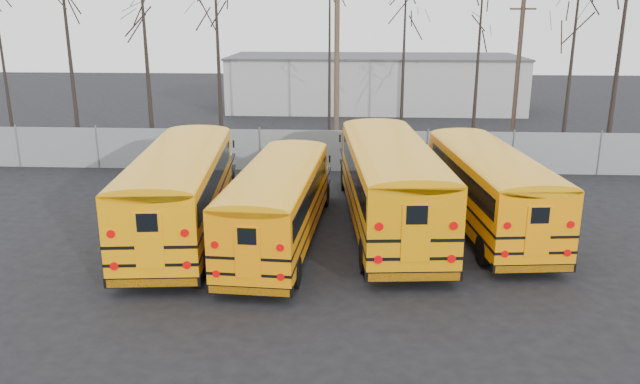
# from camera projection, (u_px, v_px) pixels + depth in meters

# --- Properties ---
(ground) EXTENTS (120.00, 120.00, 0.00)m
(ground) POSITION_uv_depth(u_px,v_px,m) (334.00, 271.00, 18.56)
(ground) COLOR black
(ground) RESTS_ON ground
(fence) EXTENTS (40.00, 0.04, 2.00)m
(fence) POSITION_uv_depth(u_px,v_px,m) (343.00, 151.00, 29.79)
(fence) COLOR gray
(fence) RESTS_ON ground
(distant_building) EXTENTS (22.00, 8.00, 4.00)m
(distant_building) POSITION_uv_depth(u_px,v_px,m) (374.00, 83.00, 48.57)
(distant_building) COLOR #9FA09B
(distant_building) RESTS_ON ground
(bus_a) EXTENTS (3.62, 11.31, 3.12)m
(bus_a) POSITION_uv_depth(u_px,v_px,m) (181.00, 184.00, 21.01)
(bus_a) COLOR black
(bus_a) RESTS_ON ground
(bus_b) EXTENTS (2.92, 10.09, 2.79)m
(bus_b) POSITION_uv_depth(u_px,v_px,m) (279.00, 198.00, 20.14)
(bus_b) COLOR black
(bus_b) RESTS_ON ground
(bus_c) EXTENTS (3.66, 11.80, 3.25)m
(bus_c) POSITION_uv_depth(u_px,v_px,m) (390.00, 177.00, 21.53)
(bus_c) COLOR black
(bus_c) RESTS_ON ground
(bus_d) EXTENTS (3.46, 10.60, 2.92)m
(bus_d) POSITION_uv_depth(u_px,v_px,m) (488.00, 182.00, 21.71)
(bus_d) COLOR black
(bus_d) RESTS_ON ground
(utility_pole_left) EXTENTS (1.54, 0.27, 8.64)m
(utility_pole_left) POSITION_uv_depth(u_px,v_px,m) (337.00, 71.00, 32.20)
(utility_pole_left) COLOR #4D3B2B
(utility_pole_left) RESTS_ON ground
(utility_pole_right) EXTENTS (1.44, 0.25, 8.08)m
(utility_pole_right) POSITION_uv_depth(u_px,v_px,m) (518.00, 71.00, 35.48)
(utility_pole_right) COLOR #443126
(utility_pole_right) RESTS_ON ground
(tree_0) EXTENTS (0.26, 0.26, 9.23)m
(tree_0) POSITION_uv_depth(u_px,v_px,m) (3.00, 66.00, 33.38)
(tree_0) COLOR black
(tree_0) RESTS_ON ground
(tree_1) EXTENTS (0.26, 0.26, 12.00)m
(tree_1) POSITION_uv_depth(u_px,v_px,m) (68.00, 40.00, 32.37)
(tree_1) COLOR black
(tree_1) RESTS_ON ground
(tree_2) EXTENTS (0.26, 0.26, 9.94)m
(tree_2) POSITION_uv_depth(u_px,v_px,m) (147.00, 60.00, 32.49)
(tree_2) COLOR black
(tree_2) RESTS_ON ground
(tree_3) EXTENTS (0.26, 0.26, 10.84)m
(tree_3) POSITION_uv_depth(u_px,v_px,m) (218.00, 48.00, 34.67)
(tree_3) COLOR black
(tree_3) RESTS_ON ground
(tree_4) EXTENTS (0.26, 0.26, 11.25)m
(tree_4) POSITION_uv_depth(u_px,v_px,m) (330.00, 46.00, 33.54)
(tree_4) COLOR black
(tree_4) RESTS_ON ground
(tree_5) EXTENTS (0.26, 0.26, 9.65)m
(tree_5) POSITION_uv_depth(u_px,v_px,m) (403.00, 61.00, 33.89)
(tree_5) COLOR black
(tree_5) RESTS_ON ground
(tree_6) EXTENTS (0.26, 0.26, 9.22)m
(tree_6) POSITION_uv_depth(u_px,v_px,m) (477.00, 66.00, 33.28)
(tree_6) COLOR black
(tree_6) RESTS_ON ground
(tree_7) EXTENTS (0.26, 0.26, 9.54)m
(tree_7) POSITION_uv_depth(u_px,v_px,m) (571.00, 67.00, 30.56)
(tree_7) COLOR black
(tree_7) RESTS_ON ground
(tree_8) EXTENTS (0.26, 0.26, 12.34)m
(tree_8) POSITION_uv_depth(u_px,v_px,m) (621.00, 38.00, 29.97)
(tree_8) COLOR black
(tree_8) RESTS_ON ground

